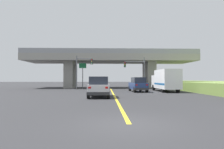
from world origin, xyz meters
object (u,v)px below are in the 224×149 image
Objects in this scene: box_truck at (166,80)px; highway_sign at (83,69)px; traffic_signal_nearside at (137,69)px; suv_lead at (99,87)px; suv_crossing at (138,84)px; traffic_signal_farside at (82,68)px.

box_truck is 1.43× the size of highway_sign.
box_truck is 1.28× the size of traffic_signal_nearside.
suv_lead is 0.94× the size of suv_crossing.
traffic_signal_nearside is (-3.08, 5.82, 1.89)m from box_truck.
traffic_signal_nearside is 1.12× the size of highway_sign.
suv_crossing is 0.67× the size of box_truck.
suv_crossing is 0.83× the size of traffic_signal_farside.
traffic_signal_nearside reaches higher than suv_lead.
highway_sign reaches higher than box_truck.
traffic_signal_farside is at bearing 156.79° from box_truck.
suv_crossing is (5.22, 7.79, -0.00)m from suv_lead.
traffic_signal_nearside is (6.16, 13.90, 2.50)m from suv_lead.
highway_sign is at bearing 161.92° from traffic_signal_nearside.
suv_crossing is 4.07m from box_truck.
traffic_signal_nearside is (0.94, 6.11, 2.50)m from suv_crossing.
box_truck is 1.24× the size of traffic_signal_farside.
traffic_signal_farside reaches higher than suv_lead.
traffic_signal_nearside is 9.49m from traffic_signal_farside.
suv_crossing is at bearing 56.16° from suv_lead.
traffic_signal_nearside reaches higher than suv_crossing.
traffic_signal_nearside is 0.97× the size of traffic_signal_farside.
highway_sign is (-0.31, 3.63, -0.09)m from traffic_signal_farside.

